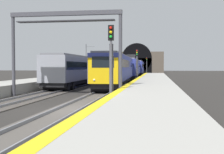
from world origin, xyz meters
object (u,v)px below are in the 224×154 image
Objects in this scene: train_main_approaching at (131,68)px; train_adjacent_platform at (94,68)px; overhead_signal_gantry at (65,32)px; railway_signal_mid at (137,62)px; railway_signal_near at (111,56)px; railway_signal_far at (147,64)px; catenary_mast_far at (86,60)px.

train_main_approaching is 11.25m from train_adjacent_platform.
railway_signal_mid is at bearing -10.77° from overhead_signal_gantry.
train_adjacent_platform is at bearing -89.75° from railway_signal_mid.
railway_signal_near is 74.24m from railway_signal_far.
railway_signal_mid is at bearing -149.36° from catenary_mast_far.
train_main_approaching is at bearing -2.82° from railway_signal_far.
train_adjacent_platform is (-10.00, 5.15, -0.07)m from train_main_approaching.
overhead_signal_gantry is 1.18× the size of catenary_mast_far.
railway_signal_near is (-26.88, -6.99, 1.03)m from train_adjacent_platform.
catenary_mast_far reaches higher than overhead_signal_gantry.
train_main_approaching is at bearing -177.14° from railway_signal_near.
railway_signal_near is 52.45m from catenary_mast_far.
train_main_approaching is 37.42m from railway_signal_far.
railway_signal_mid is 0.66× the size of catenary_mast_far.
train_main_approaching is 7.83× the size of catenary_mast_far.
train_main_approaching is 6.62× the size of overhead_signal_gantry.
railway_signal_far reaches higher than railway_signal_near.
train_adjacent_platform is 7.29× the size of railway_signal_far.
railway_signal_far is at bearing -8.56° from train_adjacent_platform.
railway_signal_far is (47.33, 0.00, 0.07)m from railway_signal_mid.
railway_signal_near is (-36.88, -1.84, 0.96)m from train_main_approaching.
railway_signal_near is at bearing 0.00° from railway_signal_far.
overhead_signal_gantry is (-33.18, 2.57, 3.16)m from train_main_approaching.
train_adjacent_platform is 4.91× the size of catenary_mast_far.
railway_signal_far is at bearing -180.00° from railway_signal_near.
railway_signal_far reaches higher than railway_signal_mid.
overhead_signal_gantry is (3.70, 4.42, 2.20)m from railway_signal_near.
train_adjacent_platform is at bearing 6.33° from overhead_signal_gantry.
railway_signal_mid reaches higher than train_adjacent_platform.
catenary_mast_far is at bearing -139.67° from train_main_approaching.
catenary_mast_far reaches higher than train_main_approaching.
railway_signal_mid is (-9.97, -1.84, 0.90)m from train_main_approaching.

